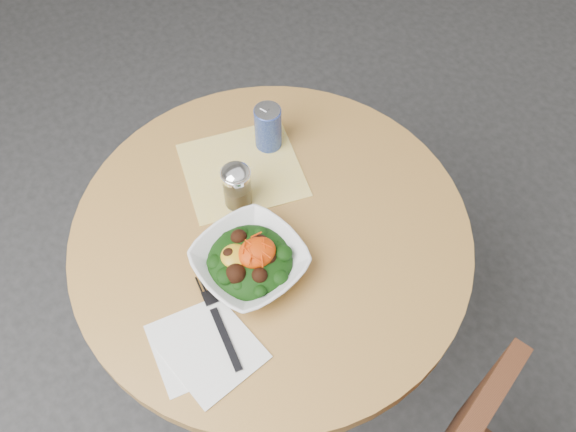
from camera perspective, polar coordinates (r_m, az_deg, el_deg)
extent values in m
plane|color=#2C2B2E|center=(2.11, -1.06, -12.20)|extent=(6.00, 6.00, 0.00)
cylinder|color=black|center=(2.09, -1.07, -12.05)|extent=(0.52, 0.52, 0.03)
cylinder|color=black|center=(1.78, -1.24, -8.14)|extent=(0.10, 0.10, 0.71)
cylinder|color=#C08945|center=(1.45, -1.51, -1.89)|extent=(0.90, 0.90, 0.04)
cube|color=#EAB70C|center=(1.53, -4.08, 4.10)|extent=(0.33, 0.31, 0.00)
cube|color=white|center=(1.32, -8.18, -11.31)|extent=(0.19, 0.19, 0.00)
cube|color=white|center=(1.31, -6.62, -11.96)|extent=(0.19, 0.19, 0.00)
imported|color=white|center=(1.36, -3.41, -4.07)|extent=(0.25, 0.25, 0.06)
ellipsoid|color=black|center=(1.37, -3.41, -4.10)|extent=(0.18, 0.18, 0.06)
ellipsoid|color=gold|center=(1.34, -4.78, -3.55)|extent=(0.06, 0.06, 0.02)
ellipsoid|color=#D45004|center=(1.34, -2.79, -3.24)|extent=(0.08, 0.07, 0.04)
cube|color=black|center=(1.32, -5.55, -10.84)|extent=(0.04, 0.15, 0.00)
cube|color=black|center=(1.36, -7.19, -6.60)|extent=(0.04, 0.08, 0.00)
cylinder|color=silver|center=(1.44, -4.54, 2.45)|extent=(0.06, 0.06, 0.10)
cylinder|color=#A27D4B|center=(1.46, -4.48, 1.97)|extent=(0.05, 0.05, 0.05)
cylinder|color=white|center=(1.40, -4.68, 3.71)|extent=(0.07, 0.07, 0.01)
ellipsoid|color=white|center=(1.39, -4.70, 3.85)|extent=(0.06, 0.06, 0.03)
cylinder|color=navy|center=(1.53, -1.79, 7.83)|extent=(0.06, 0.06, 0.12)
cylinder|color=silver|center=(1.49, -1.85, 9.37)|extent=(0.06, 0.06, 0.00)
cube|color=silver|center=(1.49, -2.09, 9.57)|extent=(0.02, 0.02, 0.00)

